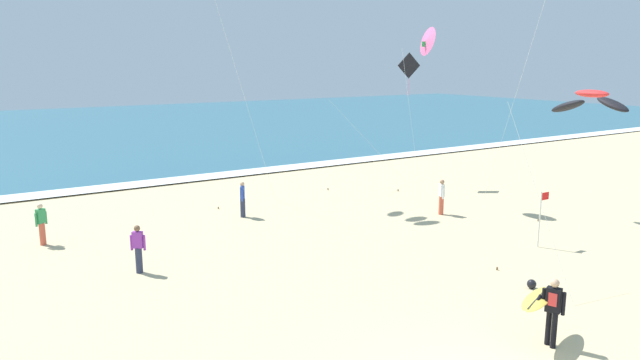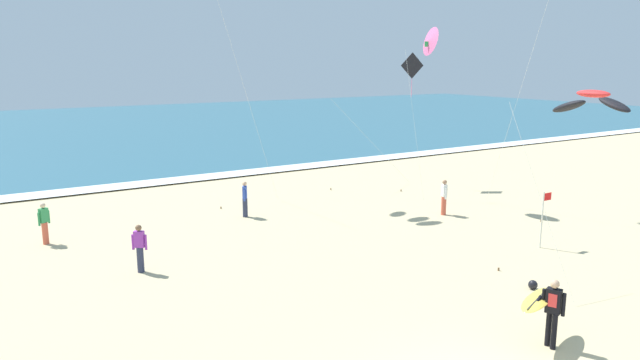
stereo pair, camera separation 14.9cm
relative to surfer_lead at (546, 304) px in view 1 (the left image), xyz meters
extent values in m
cube|color=#2D6075|center=(-2.94, 53.61, -1.00)|extent=(160.00, 60.00, 0.08)
cube|color=white|center=(-2.94, 23.91, -0.96)|extent=(160.00, 1.79, 0.01)
cylinder|color=black|center=(0.04, -0.24, -0.60)|extent=(0.13, 0.13, 0.88)
cylinder|color=black|center=(0.08, -0.06, -0.60)|extent=(0.13, 0.13, 0.88)
cube|color=black|center=(0.06, -0.15, 0.14)|extent=(0.31, 0.39, 0.60)
cube|color=red|center=(-0.04, -0.19, 0.18)|extent=(0.09, 0.19, 0.32)
sphere|color=tan|center=(0.06, -0.15, 0.56)|extent=(0.21, 0.21, 0.21)
cylinder|color=black|center=(0.15, -0.36, 0.10)|extent=(0.09, 0.09, 0.56)
cylinder|color=black|center=(-0.03, 0.06, 0.25)|extent=(0.09, 0.09, 0.26)
cylinder|color=black|center=(-0.11, 0.12, 0.12)|extent=(0.26, 0.17, 0.14)
ellipsoid|color=#EFD14C|center=(-0.07, 0.18, 0.08)|extent=(1.99, 1.21, 0.09)
cube|color=#333333|center=(-0.07, 0.18, 0.12)|extent=(1.58, 0.65, 0.03)
cube|color=#262628|center=(0.68, 0.48, 0.01)|extent=(0.12, 0.06, 0.14)
cube|color=black|center=(9.84, 16.43, 5.46)|extent=(1.37, 0.29, 1.39)
cylinder|color=pink|center=(9.84, 16.43, 4.27)|extent=(0.02, 0.02, 1.00)
cylinder|color=silver|center=(7.51, 16.87, 1.41)|extent=(4.65, 0.89, 4.71)
cylinder|color=brown|center=(5.19, 17.31, -0.99)|extent=(0.06, 0.06, 0.10)
cone|color=pink|center=(7.41, 12.48, 6.60)|extent=(0.81, 1.41, 1.33)
cube|color=green|center=(7.41, 12.48, 6.46)|extent=(0.47, 0.15, 0.24)
cylinder|color=silver|center=(7.77, 13.76, 2.70)|extent=(0.74, 2.59, 7.28)
cylinder|color=brown|center=(8.14, 15.05, -0.99)|extent=(0.06, 0.06, 0.10)
cylinder|color=silver|center=(9.68, 9.08, 4.36)|extent=(0.69, 3.69, 10.61)
cylinder|color=brown|center=(9.34, 7.24, -0.99)|extent=(0.06, 0.06, 0.10)
cylinder|color=silver|center=(0.19, 16.74, 3.97)|extent=(3.11, 0.23, 9.83)
cylinder|color=brown|center=(-1.36, 16.63, -0.99)|extent=(0.06, 0.06, 0.10)
ellipsoid|color=black|center=(1.87, 1.14, 4.55)|extent=(0.61, 1.08, 0.50)
ellipsoid|color=red|center=(2.67, 1.02, 4.86)|extent=(0.61, 1.07, 0.20)
ellipsoid|color=black|center=(3.47, 0.91, 4.55)|extent=(0.61, 1.08, 0.50)
cylinder|color=silver|center=(2.90, 2.57, 1.76)|extent=(0.47, 3.09, 5.40)
cylinder|color=brown|center=(3.13, 4.11, -0.99)|extent=(0.06, 0.06, 0.10)
cylinder|color=#2D334C|center=(-6.82, 10.21, -0.62)|extent=(0.22, 0.22, 0.84)
cube|color=purple|center=(-6.82, 10.21, 0.07)|extent=(0.37, 0.33, 0.54)
sphere|color=brown|center=(-6.82, 10.21, 0.45)|extent=(0.20, 0.20, 0.20)
cylinder|color=purple|center=(-7.00, 10.33, -0.03)|extent=(0.08, 0.08, 0.50)
cylinder|color=purple|center=(-6.65, 10.09, -0.03)|extent=(0.08, 0.08, 0.50)
cylinder|color=#2D334C|center=(-1.01, 14.71, -0.62)|extent=(0.22, 0.22, 0.84)
cube|color=#3351B7|center=(-1.01, 14.71, 0.07)|extent=(0.31, 0.37, 0.54)
sphere|color=tan|center=(-1.01, 14.71, 0.45)|extent=(0.20, 0.20, 0.20)
cylinder|color=#3351B7|center=(-1.11, 14.53, -0.03)|extent=(0.08, 0.08, 0.50)
cylinder|color=#3351B7|center=(-0.91, 14.90, -0.03)|extent=(0.08, 0.08, 0.50)
cylinder|color=#D8593F|center=(6.64, 10.33, -0.62)|extent=(0.22, 0.22, 0.84)
cube|color=white|center=(6.64, 10.33, 0.07)|extent=(0.30, 0.37, 0.54)
sphere|color=#A87A59|center=(6.64, 10.33, 0.45)|extent=(0.20, 0.20, 0.20)
cylinder|color=white|center=(6.73, 10.52, -0.03)|extent=(0.08, 0.08, 0.50)
cylinder|color=white|center=(6.55, 10.14, -0.03)|extent=(0.08, 0.08, 0.50)
cylinder|color=#D8593F|center=(-9.01, 15.10, -0.62)|extent=(0.22, 0.22, 0.84)
cube|color=#339351|center=(-9.01, 15.10, 0.07)|extent=(0.37, 0.32, 0.54)
sphere|color=beige|center=(-9.01, 15.10, 0.45)|extent=(0.20, 0.20, 0.20)
cylinder|color=#339351|center=(-9.19, 14.99, -0.03)|extent=(0.08, 0.08, 0.50)
cylinder|color=#339351|center=(-8.83, 15.21, -0.03)|extent=(0.08, 0.08, 0.50)
cylinder|color=silver|center=(6.31, 4.96, 0.01)|extent=(0.05, 0.05, 2.10)
cube|color=red|center=(6.53, 4.96, 0.86)|extent=(0.40, 0.02, 0.28)
sphere|color=black|center=(2.75, 2.47, -0.90)|extent=(0.28, 0.28, 0.28)
camera|label=1|loc=(-11.63, -8.12, 5.68)|focal=32.91mm
camera|label=2|loc=(-11.50, -8.20, 5.68)|focal=32.91mm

